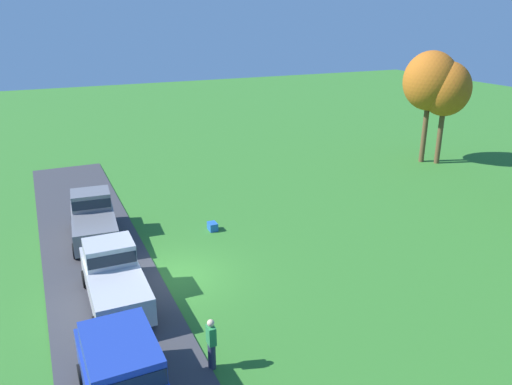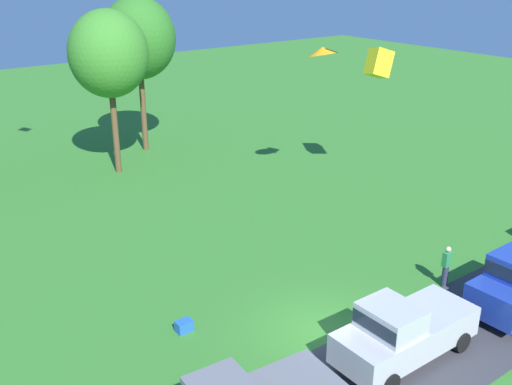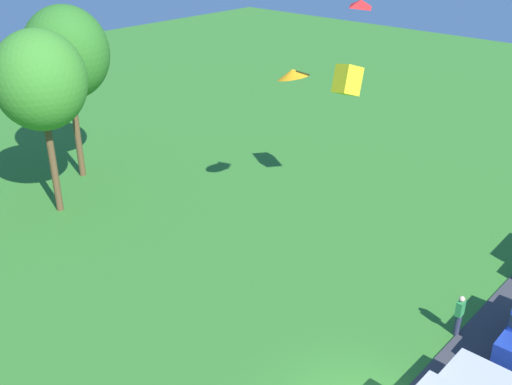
# 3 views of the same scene
# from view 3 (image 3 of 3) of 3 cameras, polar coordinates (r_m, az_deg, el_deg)

# --- Properties ---
(person_on_lawn) EXTENTS (0.36, 0.24, 1.71)m
(person_on_lawn) POSITION_cam_3_polar(r_m,az_deg,el_deg) (23.67, 18.77, -11.01)
(person_on_lawn) COLOR #2D334C
(person_on_lawn) RESTS_ON ground
(tree_left_of_center) EXTENTS (4.45, 4.45, 9.40)m
(tree_left_of_center) POSITION_cam_3_polar(r_m,az_deg,el_deg) (30.87, -19.88, 9.97)
(tree_left_of_center) COLOR brown
(tree_left_of_center) RESTS_ON ground
(tree_center_back) EXTENTS (4.65, 4.65, 9.82)m
(tree_center_back) POSITION_cam_3_polar(r_m,az_deg,el_deg) (34.95, -17.61, 12.52)
(tree_center_back) COLOR brown
(tree_center_back) RESTS_ON ground
(kite_delta_mid_center) EXTENTS (1.76, 1.80, 0.69)m
(kite_delta_mid_center) POSITION_cam_3_polar(r_m,az_deg,el_deg) (27.66, 3.54, 11.26)
(kite_delta_mid_center) COLOR orange
(kite_box_over_trees) EXTENTS (1.61, 1.35, 1.76)m
(kite_box_over_trees) POSITION_cam_3_polar(r_m,az_deg,el_deg) (29.99, 8.71, 10.55)
(kite_box_over_trees) COLOR yellow
(kite_diamond_high_right) EXTENTS (1.04, 1.14, 0.35)m
(kite_diamond_high_right) POSITION_cam_3_polar(r_m,az_deg,el_deg) (24.39, 9.97, 17.31)
(kite_diamond_high_right) COLOR red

